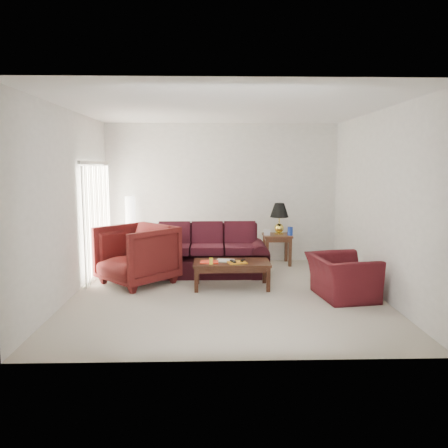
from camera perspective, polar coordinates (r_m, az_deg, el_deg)
name	(u,v)px	position (r m, az deg, el deg)	size (l,w,h in m)	color
floor	(225,294)	(7.33, 0.19, -9.07)	(5.00, 5.00, 0.00)	#BDB2A1
blinds	(97,220)	(8.66, -16.30, 0.54)	(0.10, 2.00, 2.16)	silver
sofa	(207,250)	(8.46, -2.20, -3.46)	(2.33, 1.00, 0.95)	black
throw_pillow	(179,233)	(9.07, -5.95, -1.20)	(0.38, 0.11, 0.38)	black
end_table	(277,249)	(9.44, 6.92, -3.28)	(0.59, 0.59, 0.64)	#51251C
table_lamp	(279,219)	(9.40, 7.23, 0.70)	(0.40, 0.40, 0.66)	gold
clock	(267,232)	(9.23, 5.64, -1.09)	(0.13, 0.05, 0.13)	silver
blue_canister	(290,231)	(9.29, 8.64, -0.93)	(0.11, 0.11, 0.18)	#193AA6
picture_frame	(268,229)	(9.56, 5.73, -0.72)	(0.12, 0.02, 0.15)	silver
floor_lamp	(131,230)	(9.48, -12.08, -0.81)	(0.24, 0.24, 1.47)	white
armchair_left	(137,255)	(7.95, -11.32, -3.94)	(1.13, 1.17, 1.06)	#451010
armchair_right	(342,277)	(7.29, 15.14, -6.67)	(1.04, 0.91, 0.68)	#430F14
coffee_table	(232,275)	(7.62, 1.01, -6.62)	(1.32, 0.66, 0.46)	black
magazine_red	(209,262)	(7.50, -1.91, -4.98)	(0.31, 0.23, 0.02)	red
magazine_white	(225,260)	(7.61, 0.16, -4.78)	(0.30, 0.22, 0.02)	silver
magazine_orange	(237,262)	(7.46, 1.71, -5.04)	(0.31, 0.23, 0.02)	orange
remote_a	(233,261)	(7.47, 1.19, -4.88)	(0.05, 0.18, 0.02)	black
remote_b	(243,260)	(7.55, 2.45, -4.75)	(0.05, 0.17, 0.02)	black
yellow_glass	(211,261)	(7.36, -1.71, -4.85)	(0.06, 0.06, 0.11)	yellow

